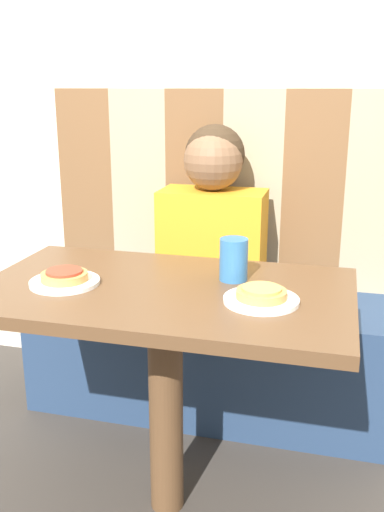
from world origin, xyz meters
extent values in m
plane|color=#38332D|center=(0.00, 0.00, 0.00)|extent=(12.00, 12.00, 0.00)
cube|color=beige|center=(0.00, 0.89, 1.30)|extent=(7.00, 0.05, 2.60)
cube|color=navy|center=(0.00, 0.60, 0.24)|extent=(1.39, 0.47, 0.47)
cube|color=brown|center=(-0.58, 0.80, 0.85)|extent=(0.23, 0.07, 0.76)
cube|color=tan|center=(-0.35, 0.80, 0.85)|extent=(0.23, 0.07, 0.76)
cube|color=brown|center=(-0.12, 0.80, 0.85)|extent=(0.23, 0.07, 0.76)
cube|color=tan|center=(0.12, 0.80, 0.85)|extent=(0.23, 0.07, 0.76)
cube|color=brown|center=(0.35, 0.80, 0.85)|extent=(0.23, 0.07, 0.76)
cube|color=tan|center=(0.58, 0.80, 0.85)|extent=(0.23, 0.07, 0.76)
cube|color=brown|center=(0.00, 0.00, 0.69)|extent=(1.02, 0.60, 0.03)
cylinder|color=brown|center=(0.00, 0.00, 0.34)|extent=(0.10, 0.10, 0.68)
cube|color=orange|center=(0.00, 0.60, 0.67)|extent=(0.38, 0.20, 0.40)
sphere|color=brown|center=(0.00, 0.60, 0.98)|extent=(0.21, 0.21, 0.21)
sphere|color=#382819|center=(0.00, 0.63, 1.00)|extent=(0.22, 0.22, 0.22)
cylinder|color=white|center=(-0.27, -0.05, 0.72)|extent=(0.19, 0.19, 0.01)
cylinder|color=white|center=(0.27, -0.05, 0.72)|extent=(0.19, 0.19, 0.01)
cylinder|color=#C68E47|center=(-0.27, -0.05, 0.73)|extent=(0.13, 0.13, 0.02)
cylinder|color=#B73823|center=(-0.27, -0.05, 0.75)|extent=(0.10, 0.10, 0.01)
cylinder|color=#C68E47|center=(0.27, -0.05, 0.73)|extent=(0.13, 0.13, 0.02)
cylinder|color=gold|center=(0.27, -0.05, 0.75)|extent=(0.10, 0.10, 0.01)
cylinder|color=#2D669E|center=(0.17, 0.11, 0.77)|extent=(0.08, 0.08, 0.12)
camera|label=1|loc=(0.44, -1.40, 1.24)|focal=40.00mm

